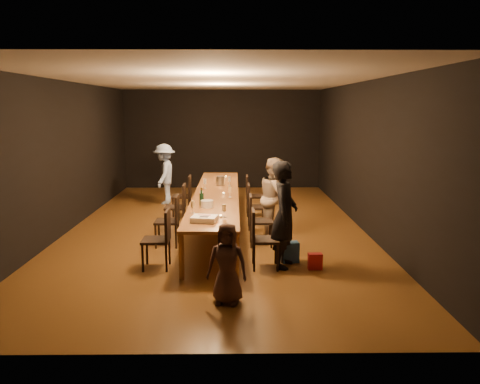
{
  "coord_description": "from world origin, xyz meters",
  "views": [
    {
      "loc": [
        0.37,
        -9.41,
        2.49
      ],
      "look_at": [
        0.47,
        -1.26,
        1.0
      ],
      "focal_mm": 35.0,
      "sensor_mm": 36.0,
      "label": 1
    }
  ],
  "objects_px": {
    "chair_right_3": "(255,196)",
    "woman_birthday": "(285,215)",
    "table": "(216,195)",
    "chair_right_0": "(265,239)",
    "chair_left_1": "(167,221)",
    "man_blue": "(164,174)",
    "champagne_bottle": "(202,196)",
    "plate_stack": "(207,204)",
    "child": "(227,264)",
    "chair_right_1": "(261,220)",
    "chair_left_3": "(182,196)",
    "woman_tan": "(275,198)",
    "birthday_cake": "(204,219)",
    "chair_right_2": "(258,206)",
    "chair_left_2": "(175,207)",
    "ice_bucket": "(220,181)",
    "chair_left_0": "(156,239)"
  },
  "relations": [
    {
      "from": "chair_left_1",
      "to": "birthday_cake",
      "type": "height_order",
      "value": "chair_left_1"
    },
    {
      "from": "woman_birthday",
      "to": "birthday_cake",
      "type": "distance_m",
      "value": 1.25
    },
    {
      "from": "chair_right_0",
      "to": "plate_stack",
      "type": "height_order",
      "value": "chair_right_0"
    },
    {
      "from": "chair_right_3",
      "to": "ice_bucket",
      "type": "distance_m",
      "value": 0.91
    },
    {
      "from": "woman_birthday",
      "to": "ice_bucket",
      "type": "relative_size",
      "value": 8.28
    },
    {
      "from": "birthday_cake",
      "to": "ice_bucket",
      "type": "relative_size",
      "value": 2.12
    },
    {
      "from": "woman_birthday",
      "to": "birthday_cake",
      "type": "relative_size",
      "value": 3.9
    },
    {
      "from": "woman_tan",
      "to": "man_blue",
      "type": "relative_size",
      "value": 1.0
    },
    {
      "from": "chair_right_0",
      "to": "child",
      "type": "relative_size",
      "value": 0.88
    },
    {
      "from": "chair_left_0",
      "to": "woman_tan",
      "type": "bearing_deg",
      "value": -48.71
    },
    {
      "from": "champagne_bottle",
      "to": "table",
      "type": "bearing_deg",
      "value": 79.73
    },
    {
      "from": "chair_left_1",
      "to": "plate_stack",
      "type": "height_order",
      "value": "chair_left_1"
    },
    {
      "from": "man_blue",
      "to": "chair_right_3",
      "type": "bearing_deg",
      "value": 62.97
    },
    {
      "from": "woman_tan",
      "to": "champagne_bottle",
      "type": "distance_m",
      "value": 1.48
    },
    {
      "from": "chair_right_3",
      "to": "ice_bucket",
      "type": "xyz_separation_m",
      "value": [
        -0.8,
        -0.22,
        0.39
      ]
    },
    {
      "from": "plate_stack",
      "to": "chair_left_1",
      "type": "bearing_deg",
      "value": 165.95
    },
    {
      "from": "chair_right_2",
      "to": "woman_tan",
      "type": "distance_m",
      "value": 0.77
    },
    {
      "from": "chair_right_1",
      "to": "ice_bucket",
      "type": "xyz_separation_m",
      "value": [
        -0.8,
        2.18,
        0.39
      ]
    },
    {
      "from": "chair_right_0",
      "to": "chair_left_1",
      "type": "relative_size",
      "value": 1.0
    },
    {
      "from": "child",
      "to": "chair_left_0",
      "type": "bearing_deg",
      "value": 140.31
    },
    {
      "from": "chair_right_3",
      "to": "woman_birthday",
      "type": "relative_size",
      "value": 0.55
    },
    {
      "from": "chair_left_1",
      "to": "birthday_cake",
      "type": "bearing_deg",
      "value": -148.27
    },
    {
      "from": "chair_right_2",
      "to": "chair_left_2",
      "type": "height_order",
      "value": "same"
    },
    {
      "from": "child",
      "to": "plate_stack",
      "type": "relative_size",
      "value": 4.71
    },
    {
      "from": "chair_left_1",
      "to": "man_blue",
      "type": "xyz_separation_m",
      "value": [
        -0.59,
        3.78,
        0.31
      ]
    },
    {
      "from": "chair_right_3",
      "to": "chair_left_2",
      "type": "bearing_deg",
      "value": -54.78
    },
    {
      "from": "woman_tan",
      "to": "ice_bucket",
      "type": "height_order",
      "value": "woman_tan"
    },
    {
      "from": "chair_right_0",
      "to": "table",
      "type": "bearing_deg",
      "value": -160.5
    },
    {
      "from": "birthday_cake",
      "to": "champagne_bottle",
      "type": "relative_size",
      "value": 1.34
    },
    {
      "from": "chair_right_1",
      "to": "child",
      "type": "xyz_separation_m",
      "value": [
        -0.57,
        -2.53,
        0.06
      ]
    },
    {
      "from": "man_blue",
      "to": "child",
      "type": "relative_size",
      "value": 1.48
    },
    {
      "from": "chair_right_3",
      "to": "woman_birthday",
      "type": "height_order",
      "value": "woman_birthday"
    },
    {
      "from": "chair_right_3",
      "to": "chair_left_0",
      "type": "height_order",
      "value": "same"
    },
    {
      "from": "chair_right_1",
      "to": "chair_left_1",
      "type": "height_order",
      "value": "same"
    },
    {
      "from": "chair_left_0",
      "to": "plate_stack",
      "type": "bearing_deg",
      "value": -35.99
    },
    {
      "from": "chair_left_1",
      "to": "woman_tan",
      "type": "bearing_deg",
      "value": -74.45
    },
    {
      "from": "table",
      "to": "woman_birthday",
      "type": "xyz_separation_m",
      "value": [
        1.15,
        -2.33,
        0.14
      ]
    },
    {
      "from": "chair_right_2",
      "to": "plate_stack",
      "type": "distance_m",
      "value": 1.72
    },
    {
      "from": "birthday_cake",
      "to": "plate_stack",
      "type": "relative_size",
      "value": 1.92
    },
    {
      "from": "chair_right_1",
      "to": "chair_left_3",
      "type": "bearing_deg",
      "value": -144.69
    },
    {
      "from": "child",
      "to": "chair_right_1",
      "type": "bearing_deg",
      "value": 87.23
    },
    {
      "from": "chair_right_1",
      "to": "ice_bucket",
      "type": "distance_m",
      "value": 2.36
    },
    {
      "from": "chair_left_2",
      "to": "birthday_cake",
      "type": "bearing_deg",
      "value": -162.66
    },
    {
      "from": "plate_stack",
      "to": "champagne_bottle",
      "type": "relative_size",
      "value": 0.69
    },
    {
      "from": "woman_birthday",
      "to": "table",
      "type": "bearing_deg",
      "value": 41.02
    },
    {
      "from": "child",
      "to": "chair_right_2",
      "type": "bearing_deg",
      "value": 91.27
    },
    {
      "from": "man_blue",
      "to": "birthday_cake",
      "type": "relative_size",
      "value": 3.62
    },
    {
      "from": "birthday_cake",
      "to": "man_blue",
      "type": "bearing_deg",
      "value": 115.28
    },
    {
      "from": "chair_right_1",
      "to": "plate_stack",
      "type": "height_order",
      "value": "chair_right_1"
    },
    {
      "from": "table",
      "to": "chair_right_0",
      "type": "xyz_separation_m",
      "value": [
        0.85,
        -2.4,
        -0.24
      ]
    }
  ]
}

